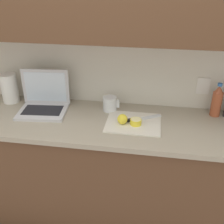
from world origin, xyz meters
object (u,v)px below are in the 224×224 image
at_px(cutting_board, 133,123).
at_px(knife, 135,119).
at_px(laptop, 44,101).
at_px(paper_towel_roll, 9,88).
at_px(lemon_half_cut, 136,122).
at_px(measuring_cup, 110,104).
at_px(bottle_green_soda, 217,101).
at_px(lemon_whole_beside, 122,119).

distance_m(cutting_board, knife, 0.03).
height_order(laptop, paper_towel_roll, laptop).
distance_m(lemon_half_cut, measuring_cup, 0.28).
bearing_deg(bottle_green_soda, lemon_half_cut, -156.67).
xyz_separation_m(cutting_board, knife, (0.01, 0.03, 0.01)).
height_order(laptop, cutting_board, laptop).
xyz_separation_m(cutting_board, lemon_whole_beside, (-0.07, -0.03, 0.04)).
xyz_separation_m(cutting_board, bottle_green_soda, (0.55, 0.20, 0.11)).
relative_size(lemon_half_cut, bottle_green_soda, 0.31).
relative_size(cutting_board, paper_towel_roll, 1.62).
distance_m(knife, measuring_cup, 0.24).
distance_m(lemon_whole_beside, paper_towel_roll, 0.92).
xyz_separation_m(laptop, lemon_whole_beside, (0.59, -0.13, -0.02)).
bearing_deg(cutting_board, laptop, 171.64).
bearing_deg(cutting_board, paper_towel_roll, 168.97).
relative_size(laptop, lemon_half_cut, 4.87).
relative_size(knife, paper_towel_roll, 1.18).
bearing_deg(laptop, cutting_board, -13.80).
height_order(laptop, knife, laptop).
height_order(lemon_whole_beside, bottle_green_soda, bottle_green_soda).
bearing_deg(lemon_whole_beside, lemon_half_cut, 2.71).
xyz_separation_m(bottle_green_soda, measuring_cup, (-0.74, -0.04, -0.06)).
bearing_deg(measuring_cup, knife, -34.50).
bearing_deg(cutting_board, lemon_whole_beside, -156.58).
height_order(knife, measuring_cup, measuring_cup).
bearing_deg(lemon_whole_beside, cutting_board, 23.42).
bearing_deg(measuring_cup, lemon_half_cut, -42.80).
distance_m(cutting_board, paper_towel_roll, 0.99).
height_order(cutting_board, lemon_half_cut, lemon_half_cut).
bearing_deg(paper_towel_roll, lemon_whole_beside, -13.76).
relative_size(laptop, knife, 1.38).
relative_size(bottle_green_soda, paper_towel_roll, 1.08).
relative_size(cutting_board, knife, 1.38).
distance_m(measuring_cup, paper_towel_roll, 0.78).
relative_size(knife, lemon_half_cut, 3.52).
distance_m(laptop, paper_towel_roll, 0.32).
bearing_deg(knife, paper_towel_roll, 140.12).
relative_size(lemon_half_cut, measuring_cup, 0.62).
xyz_separation_m(measuring_cup, paper_towel_roll, (-0.78, 0.03, 0.06)).
distance_m(lemon_half_cut, bottle_green_soda, 0.59).
xyz_separation_m(knife, lemon_half_cut, (0.01, -0.05, 0.01)).
xyz_separation_m(laptop, lemon_half_cut, (0.68, -0.12, -0.04)).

